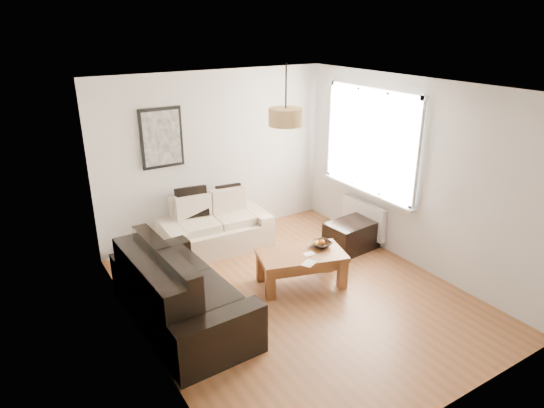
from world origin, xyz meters
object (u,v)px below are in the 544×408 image
ottoman (352,236)px  sofa_leather (181,287)px  loveseat_cream (215,224)px  coffee_table (301,269)px

ottoman → sofa_leather: bearing=-172.3°
loveseat_cream → sofa_leather: bearing=-124.4°
sofa_leather → coffee_table: 1.65m
loveseat_cream → coffee_table: bearing=-70.4°
loveseat_cream → coffee_table: size_ratio=1.43×
sofa_leather → ottoman: bearing=-85.0°
sofa_leather → ottoman: size_ratio=2.64×
ottoman → coffee_table: bearing=-160.5°
sofa_leather → ottoman: sofa_leather is taller
loveseat_cream → ottoman: loveseat_cream is taller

